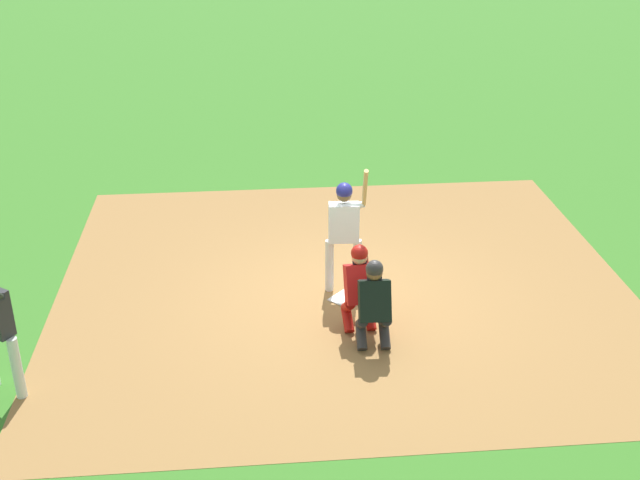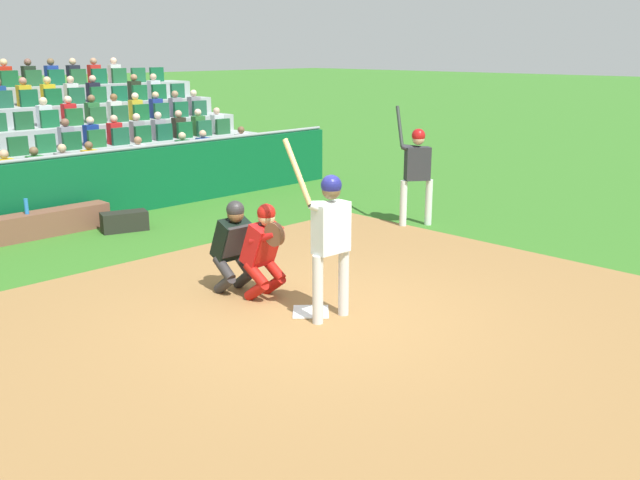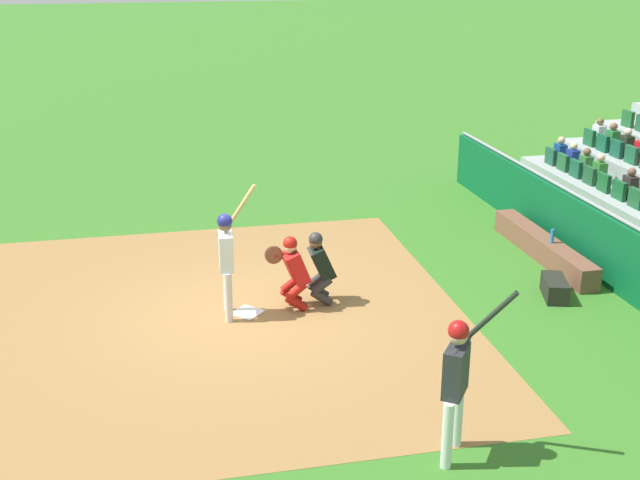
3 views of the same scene
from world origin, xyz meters
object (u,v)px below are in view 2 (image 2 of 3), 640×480
at_px(home_plate_marker, 311,312).
at_px(equipment_duffel_bag, 124,221).
at_px(catcher_crouching, 264,246).
at_px(home_plate_umpire, 233,242).
at_px(dugout_bench, 9,230).
at_px(batter_at_plate, 330,231).
at_px(water_bottle_on_bench, 26,206).
at_px(on_deck_batter, 417,166).

relative_size(home_plate_marker, equipment_duffel_bag, 0.55).
relative_size(catcher_crouching, home_plate_umpire, 1.01).
bearing_deg(equipment_duffel_bag, dugout_bench, -3.53).
height_order(batter_at_plate, equipment_duffel_bag, batter_at_plate).
distance_m(water_bottle_on_bench, equipment_duffel_bag, 1.65).
height_order(batter_at_plate, on_deck_batter, batter_at_plate).
relative_size(batter_at_plate, dugout_bench, 0.61).
relative_size(batter_at_plate, home_plate_umpire, 1.68).
bearing_deg(water_bottle_on_bench, on_deck_batter, 142.77).
bearing_deg(batter_at_plate, equipment_duffel_bag, -95.23).
xyz_separation_m(batter_at_plate, equipment_duffel_bag, (-0.51, -5.60, -0.93)).
relative_size(catcher_crouching, water_bottle_on_bench, 4.81).
xyz_separation_m(catcher_crouching, equipment_duffel_bag, (-0.59, -4.51, -0.55)).
bearing_deg(home_plate_umpire, home_plate_marker, 97.78).
xyz_separation_m(catcher_crouching, on_deck_batter, (-4.60, -1.05, 0.39)).
distance_m(batter_at_plate, water_bottle_on_bench, 6.37).
relative_size(dugout_bench, on_deck_batter, 1.66).
xyz_separation_m(home_plate_marker, dugout_bench, (1.25, -5.99, 0.20)).
xyz_separation_m(home_plate_marker, home_plate_umpire, (0.17, -1.28, 0.69)).
height_order(batter_at_plate, dugout_bench, batter_at_plate).
relative_size(home_plate_marker, home_plate_umpire, 0.34).
bearing_deg(home_plate_umpire, dugout_bench, -77.21).
distance_m(dugout_bench, water_bottle_on_bench, 0.49).
distance_m(equipment_duffel_bag, on_deck_batter, 5.38).
height_order(water_bottle_on_bench, equipment_duffel_bag, water_bottle_on_bench).
height_order(equipment_duffel_bag, on_deck_batter, on_deck_batter).
bearing_deg(on_deck_batter, water_bottle_on_bench, -37.23).
bearing_deg(water_bottle_on_bench, equipment_duffel_bag, 154.88).
bearing_deg(on_deck_batter, home_plate_marker, 22.01).
distance_m(batter_at_plate, on_deck_batter, 5.00).
xyz_separation_m(home_plate_marker, equipment_duffel_bag, (-0.53, -5.30, 0.16)).
relative_size(dugout_bench, water_bottle_on_bench, 13.22).
distance_m(home_plate_umpire, water_bottle_on_bench, 4.76).
xyz_separation_m(water_bottle_on_bench, equipment_duffel_bag, (-1.45, 0.68, -0.40)).
bearing_deg(dugout_bench, water_bottle_on_bench, 176.93).
height_order(home_plate_marker, home_plate_umpire, home_plate_umpire).
height_order(catcher_crouching, dugout_bench, catcher_crouching).
relative_size(catcher_crouching, dugout_bench, 0.36).
height_order(home_plate_marker, dugout_bench, dugout_bench).
xyz_separation_m(dugout_bench, equipment_duffel_bag, (-1.78, 0.70, -0.05)).
distance_m(dugout_bench, equipment_duffel_bag, 1.91).
xyz_separation_m(home_plate_umpire, water_bottle_on_bench, (0.74, -4.70, -0.13)).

